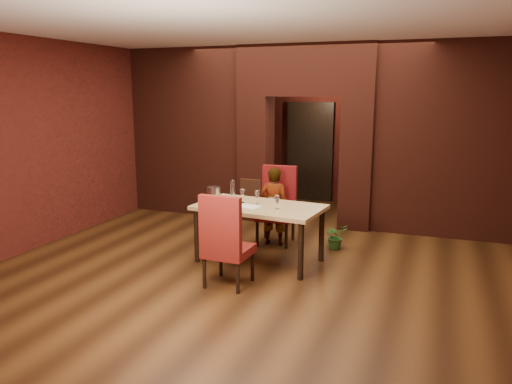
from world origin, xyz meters
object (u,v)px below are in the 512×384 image
chair_far (276,206)px  wine_bucket (214,195)px  wine_glass_b (257,197)px  chair_near (229,239)px  potted_plant (336,236)px  wine_glass_c (277,202)px  water_bottle (233,189)px  wine_glass_a (242,196)px  person_seated (274,206)px  dining_table (259,234)px

chair_far → wine_bucket: chair_far is taller
wine_glass_b → wine_bucket: size_ratio=0.79×
chair_near → potted_plant: size_ratio=2.99×
wine_glass_b → potted_plant: (0.97, 0.87, -0.72)m
wine_glass_b → wine_glass_c: size_ratio=0.98×
water_bottle → chair_near: bearing=-69.3°
wine_glass_b → water_bottle: water_bottle is taller
water_bottle → potted_plant: 1.77m
chair_far → wine_glass_c: bearing=-73.9°
wine_glass_a → wine_bucket: wine_bucket is taller
water_bottle → potted_plant: size_ratio=0.77×
person_seated → wine_bucket: 1.16m
chair_near → person_seated: (-0.01, 1.80, 0.03)m
wine_glass_c → potted_plant: wine_glass_c is taller
wine_glass_c → water_bottle: water_bottle is taller
person_seated → potted_plant: (0.97, 0.12, -0.42)m
dining_table → chair_near: chair_near is taller
wine_glass_a → water_bottle: size_ratio=0.63×
wine_glass_a → chair_far: bearing=74.3°
chair_far → wine_glass_b: bearing=-94.2°
chair_far → potted_plant: 1.05m
potted_plant → wine_glass_b: bearing=-138.3°
dining_table → wine_glass_a: size_ratio=9.11×
chair_far → chair_near: (-0.00, -1.86, -0.02)m
chair_far → wine_glass_b: 0.86m
chair_near → wine_bucket: chair_near is taller
chair_near → wine_glass_c: bearing=-111.8°
chair_far → chair_near: size_ratio=1.03×
person_seated → wine_glass_c: 1.09m
person_seated → wine_glass_a: (-0.22, -0.77, 0.30)m
wine_glass_c → chair_far: bearing=109.3°
chair_far → person_seated: (-0.01, -0.06, 0.01)m
person_seated → chair_near: bearing=87.4°
person_seated → wine_bucket: size_ratio=5.23×
chair_far → potted_plant: chair_far is taller
dining_table → chair_far: bearing=99.4°
wine_glass_b → wine_bucket: bearing=-161.6°
person_seated → potted_plant: person_seated is taller
chair_far → wine_glass_a: chair_far is taller
wine_bucket → water_bottle: (0.16, 0.33, 0.03)m
chair_far → person_seated: person_seated is taller
chair_near → water_bottle: (-0.45, 1.18, 0.38)m
person_seated → water_bottle: 0.84m
wine_glass_a → wine_bucket: bearing=-154.7°
wine_glass_c → water_bottle: 0.89m
wine_glass_c → dining_table: bearing=157.4°
wine_glass_b → wine_bucket: wine_bucket is taller
dining_table → wine_glass_c: 0.60m
person_seated → wine_glass_c: (0.37, -0.98, 0.30)m
chair_far → wine_bucket: bearing=-124.2°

